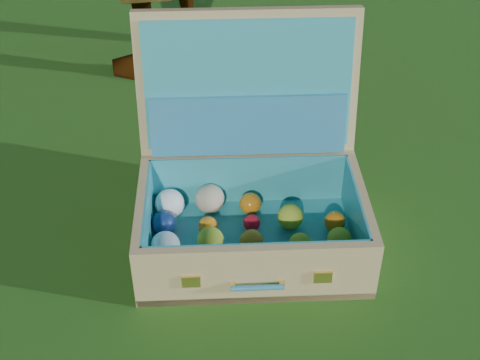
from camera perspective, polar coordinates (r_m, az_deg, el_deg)
The scene contains 2 objects.
ground at distance 1.63m, azimuth -7.72°, elevation -4.16°, with size 60.00×60.00×0.00m, color #215114.
suitcase at distance 1.53m, azimuth 0.66°, elevation -0.23°, with size 0.63×0.59×0.49m.
Camera 1 is at (-0.29, -1.19, 1.08)m, focal length 50.00 mm.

